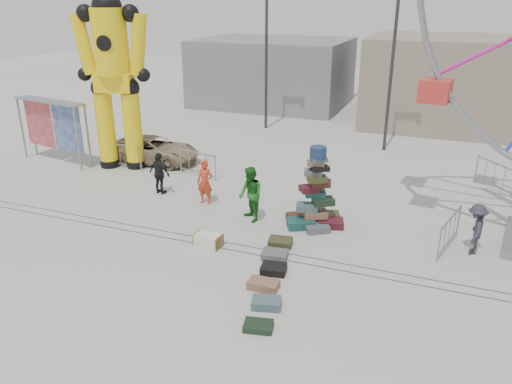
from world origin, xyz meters
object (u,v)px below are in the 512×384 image
at_px(crash_test_dummy, 113,69).
at_px(suitcase_tower, 315,203).
at_px(barricade_wheel_back, 494,176).
at_px(lamp_post_right, 395,57).
at_px(parked_suv, 153,150).
at_px(steamer_trunk, 208,240).
at_px(barricade_dummy_b, 120,156).
at_px(pedestrian_green, 250,195).
at_px(lamp_post_left, 268,48).
at_px(barricade_wheel_front, 449,233).
at_px(banner_scaffold, 51,116).
at_px(barricade_dummy_c, 198,164).
at_px(barricade_dummy_a, 126,154).
at_px(pedestrian_black, 160,174).
at_px(pedestrian_grey, 476,229).
at_px(pedestrian_red, 205,182).

bearing_deg(crash_test_dummy, suitcase_tower, -32.00).
relative_size(crash_test_dummy, barricade_wheel_back, 4.09).
distance_m(lamp_post_right, barricade_wheel_back, 7.27).
height_order(lamp_post_right, parked_suv, lamp_post_right).
height_order(crash_test_dummy, steamer_trunk, crash_test_dummy).
distance_m(barricade_dummy_b, pedestrian_green, 8.14).
relative_size(lamp_post_left, barricade_wheel_front, 4.00).
distance_m(barricade_wheel_front, parked_suv, 13.51).
relative_size(suitcase_tower, barricade_dummy_b, 1.36).
xyz_separation_m(suitcase_tower, barricade_dummy_b, (-9.60, 2.69, -0.21)).
bearing_deg(barricade_wheel_back, barricade_dummy_b, -117.19).
xyz_separation_m(banner_scaffold, barricade_dummy_c, (6.89, 0.61, -1.61)).
relative_size(barricade_dummy_a, parked_suv, 0.47).
bearing_deg(parked_suv, barricade_dummy_b, 139.09).
distance_m(lamp_post_left, crash_test_dummy, 9.66).
relative_size(suitcase_tower, banner_scaffold, 0.68).
height_order(steamer_trunk, barricade_dummy_c, barricade_dummy_c).
height_order(suitcase_tower, barricade_wheel_front, suitcase_tower).
relative_size(banner_scaffold, barricade_dummy_c, 2.01).
height_order(barricade_wheel_back, pedestrian_black, pedestrian_black).
bearing_deg(pedestrian_grey, barricade_dummy_c, -101.74).
xyz_separation_m(lamp_post_left, crash_test_dummy, (-3.63, -8.95, -0.17)).
distance_m(steamer_trunk, parked_suv, 8.92).
xyz_separation_m(barricade_dummy_c, pedestrian_grey, (10.75, -3.07, 0.22)).
bearing_deg(lamp_post_right, parked_suv, -149.06).
distance_m(pedestrian_green, parked_suv, 7.86).
distance_m(lamp_post_right, barricade_dummy_a, 13.14).
xyz_separation_m(crash_test_dummy, parked_suv, (0.91, 1.12, -3.73)).
xyz_separation_m(barricade_wheel_back, pedestrian_grey, (-0.84, -5.97, 0.22)).
relative_size(lamp_post_left, barricade_dummy_c, 4.00).
distance_m(suitcase_tower, pedestrian_grey, 4.91).
bearing_deg(lamp_post_left, barricade_dummy_c, -89.49).
bearing_deg(banner_scaffold, pedestrian_green, -4.57).
xyz_separation_m(suitcase_tower, pedestrian_black, (-6.28, 0.59, 0.05)).
distance_m(banner_scaffold, pedestrian_red, 8.85).
xyz_separation_m(lamp_post_right, lamp_post_left, (-7.00, 2.00, 0.00)).
bearing_deg(pedestrian_green, barricade_dummy_a, -159.15).
relative_size(pedestrian_green, pedestrian_grey, 1.23).
bearing_deg(banner_scaffold, crash_test_dummy, 19.13).
relative_size(crash_test_dummy, barricade_wheel_front, 4.09).
relative_size(crash_test_dummy, barricade_dummy_c, 4.09).
bearing_deg(steamer_trunk, lamp_post_left, 107.84).
distance_m(lamp_post_left, suitcase_tower, 13.65).
bearing_deg(crash_test_dummy, pedestrian_black, -49.47).
bearing_deg(barricade_dummy_c, steamer_trunk, -44.35).
xyz_separation_m(banner_scaffold, pedestrian_red, (8.53, -1.94, -1.33)).
bearing_deg(barricade_wheel_back, barricade_dummy_a, -118.10).
bearing_deg(barricade_wheel_front, barricade_dummy_c, 87.13).
height_order(barricade_wheel_back, parked_suv, parked_suv).
bearing_deg(barricade_wheel_front, parked_suv, 86.48).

